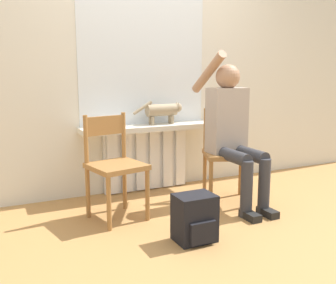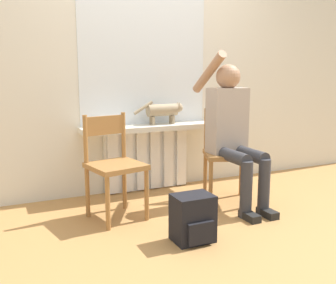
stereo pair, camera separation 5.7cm
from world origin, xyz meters
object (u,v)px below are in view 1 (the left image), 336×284
at_px(chair_left, 114,164).
at_px(person, 232,127).
at_px(chair_right, 226,152).
at_px(cat, 163,110).
at_px(backpack, 195,218).

distance_m(chair_left, person, 1.10).
relative_size(chair_right, cat, 1.63).
bearing_deg(chair_left, cat, 26.05).
bearing_deg(cat, person, -59.36).
bearing_deg(chair_left, chair_right, -12.02).
xyz_separation_m(person, backpack, (-0.70, -0.57, -0.54)).
distance_m(person, cat, 0.76).
bearing_deg(cat, chair_right, -53.64).
height_order(person, cat, person).
bearing_deg(backpack, chair_right, 43.65).
height_order(chair_left, backpack, chair_left).
xyz_separation_m(chair_left, chair_right, (1.08, -0.00, 0.00)).
distance_m(chair_left, cat, 0.94).
bearing_deg(cat, chair_left, -142.02).
bearing_deg(chair_left, person, -17.77).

